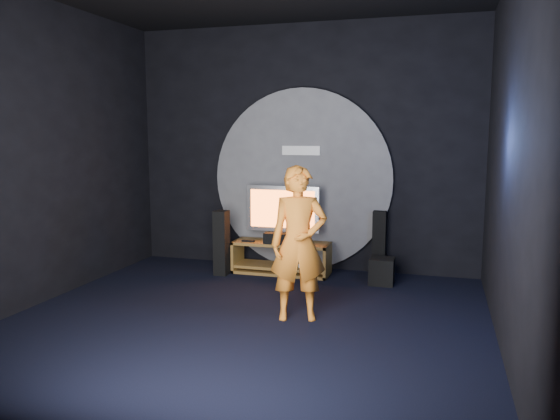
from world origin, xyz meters
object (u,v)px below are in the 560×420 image
object	(u,v)px
player	(299,243)
tower_speaker_left	(222,243)
media_console	(282,260)
tv	(283,211)
tower_speaker_right	(379,243)
subwoofer	(382,271)

from	to	relation	value
player	tower_speaker_left	bearing A→B (deg)	118.14
media_console	tv	size ratio (longest dim) A/B	1.31
tower_speaker_left	player	xyz separation A→B (m)	(1.48, -1.47, 0.37)
tv	tower_speaker_right	xyz separation A→B (m)	(1.33, 0.23, -0.43)
tv	subwoofer	xyz separation A→B (m)	(1.42, -0.23, -0.71)
tv	subwoofer	world-z (taller)	tv
tower_speaker_left	subwoofer	world-z (taller)	tower_speaker_left
tv	tower_speaker_left	xyz separation A→B (m)	(-0.78, -0.37, -0.43)
subwoofer	tower_speaker_right	bearing A→B (deg)	100.98
tv	tower_speaker_left	world-z (taller)	tv
tower_speaker_right	player	world-z (taller)	player
tower_speaker_left	subwoofer	size ratio (longest dim) A/B	2.60
subwoofer	player	bearing A→B (deg)	-114.00
tv	player	world-z (taller)	player
media_console	tower_speaker_left	world-z (taller)	tower_speaker_left
media_console	player	bearing A→B (deg)	-68.49
tv	tower_speaker_left	distance (m)	0.96
tv	tower_speaker_left	bearing A→B (deg)	-154.47
subwoofer	player	xyz separation A→B (m)	(-0.71, -1.60, 0.64)
subwoofer	player	size ratio (longest dim) A/B	0.21
tv	tower_speaker_right	bearing A→B (deg)	9.94
tower_speaker_right	subwoofer	xyz separation A→B (m)	(0.09, -0.47, -0.28)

